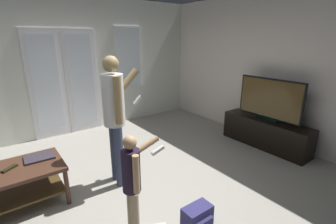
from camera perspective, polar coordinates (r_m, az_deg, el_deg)
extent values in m
cube|color=gray|center=(3.17, -10.17, -19.04)|extent=(6.02, 5.16, 0.02)
cube|color=silver|center=(5.03, -24.52, 9.57)|extent=(6.02, 0.06, 2.63)
cube|color=white|center=(4.98, -26.88, 5.47)|extent=(0.62, 0.02, 2.05)
cube|color=silver|center=(4.96, -26.93, 6.01)|extent=(0.46, 0.01, 1.75)
cube|color=white|center=(5.13, -19.68, 6.61)|extent=(0.62, 0.02, 2.05)
cube|color=silver|center=(5.11, -19.69, 7.14)|extent=(0.46, 0.01, 1.75)
cube|color=white|center=(5.48, -9.32, 12.65)|extent=(0.61, 0.02, 1.32)
cube|color=silver|center=(5.46, -9.25, 12.64)|extent=(0.55, 0.01, 1.26)
cube|color=silver|center=(4.71, 23.54, 9.28)|extent=(0.06, 5.16, 2.63)
cube|color=#45291C|center=(3.19, -32.79, -11.65)|extent=(0.98, 0.65, 0.04)
cube|color=#463216|center=(3.33, -31.95, -16.07)|extent=(0.90, 0.57, 0.02)
cylinder|color=#45291C|center=(3.10, -22.85, -16.13)|extent=(0.05, 0.05, 0.44)
cylinder|color=#45291C|center=(3.59, -25.25, -11.62)|extent=(0.05, 0.05, 0.44)
cube|color=black|center=(4.58, 22.12, -4.65)|extent=(0.40, 1.53, 0.49)
cube|color=black|center=(4.27, 30.77, -7.07)|extent=(0.34, 0.02, 0.28)
cube|color=black|center=(4.49, 22.50, -1.48)|extent=(0.08, 0.40, 0.04)
cube|color=black|center=(4.40, 23.03, 2.97)|extent=(0.04, 1.13, 0.68)
cube|color=#4C3819|center=(4.38, 22.90, 2.93)|extent=(0.00, 1.08, 0.63)
cylinder|color=#38405B|center=(3.16, -11.49, -10.39)|extent=(0.11, 0.11, 0.81)
cylinder|color=#38405B|center=(3.31, -12.52, -9.12)|extent=(0.11, 0.11, 0.81)
cylinder|color=silver|center=(2.98, -12.88, 2.75)|extent=(0.26, 0.26, 0.63)
sphere|color=olive|center=(2.91, -13.45, 11.05)|extent=(0.19, 0.19, 0.19)
cylinder|color=olive|center=(2.81, -11.78, 2.68)|extent=(0.09, 0.09, 0.56)
cylinder|color=olive|center=(3.19, -10.64, 5.93)|extent=(0.47, 0.14, 0.47)
cube|color=white|center=(3.30, -7.24, 2.89)|extent=(0.12, 0.05, 0.12)
cylinder|color=tan|center=(2.45, -7.68, -23.50)|extent=(0.07, 0.07, 0.52)
cylinder|color=tan|center=(2.53, -8.78, -22.02)|extent=(0.07, 0.07, 0.52)
cylinder|color=#251A2D|center=(2.23, -8.76, -13.63)|extent=(0.17, 0.17, 0.40)
sphere|color=tan|center=(2.10, -9.10, -7.15)|extent=(0.12, 0.12, 0.12)
cylinder|color=tan|center=(2.12, -7.57, -14.50)|extent=(0.06, 0.06, 0.36)
cylinder|color=tan|center=(2.31, -6.17, -8.50)|extent=(0.36, 0.09, 0.19)
cube|color=white|center=(2.41, -2.49, -9.09)|extent=(0.14, 0.05, 0.08)
cube|color=navy|center=(2.67, 6.93, -23.48)|extent=(0.30, 0.18, 0.23)
cube|color=#322C37|center=(3.29, -28.27, -9.47)|extent=(0.33, 0.25, 0.02)
cube|color=black|center=(3.20, -33.49, -11.11)|extent=(0.17, 0.14, 0.02)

